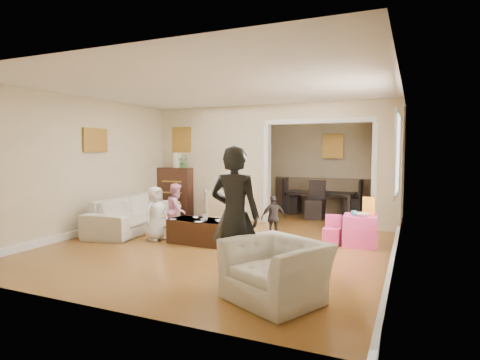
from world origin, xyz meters
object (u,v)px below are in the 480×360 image
at_px(adult_person, 235,216).
at_px(child_kneel_b, 177,210).
at_px(armchair_back, 223,206).
at_px(cyan_cup, 354,213).
at_px(sofa, 135,214).
at_px(child_toddler, 274,218).
at_px(dresser, 177,192).
at_px(coffee_cup, 205,218).
at_px(coffee_table, 202,231).
at_px(armchair_front, 276,271).
at_px(play_table, 360,230).
at_px(dining_table, 321,203).
at_px(table_lamp, 177,160).
at_px(child_kneel_a, 155,214).

relative_size(adult_person, child_kneel_b, 1.68).
height_order(armchair_back, cyan_cup, armchair_back).
bearing_deg(sofa, child_toddler, -90.37).
distance_m(dresser, child_kneel_b, 2.34).
height_order(armchair_back, dresser, dresser).
relative_size(cyan_cup, child_kneel_b, 0.08).
relative_size(dresser, coffee_cup, 11.02).
distance_m(coffee_table, adult_person, 2.29).
bearing_deg(armchair_front, play_table, 106.22).
bearing_deg(dining_table, coffee_cup, -104.69).
bearing_deg(dresser, cyan_cup, -17.92).
distance_m(sofa, adult_person, 3.85).
height_order(cyan_cup, adult_person, adult_person).
bearing_deg(adult_person, table_lamp, -51.91).
height_order(armchair_back, child_toddler, child_toddler).
relative_size(armchair_back, child_kneel_b, 0.84).
xyz_separation_m(table_lamp, child_kneel_a, (1.10, -2.43, -0.88)).
height_order(coffee_cup, adult_person, adult_person).
xyz_separation_m(dresser, cyan_cup, (4.38, -1.42, -0.03)).
height_order(armchair_front, dining_table, armchair_front).
xyz_separation_m(table_lamp, cyan_cup, (4.38, -1.42, -0.80)).
bearing_deg(child_kneel_b, coffee_table, -131.22).
height_order(sofa, dresser, dresser).
bearing_deg(cyan_cup, dresser, 162.08).
bearing_deg(child_kneel_a, adult_person, -112.53).
height_order(armchair_front, adult_person, adult_person).
distance_m(cyan_cup, child_kneel_b, 3.18).
height_order(table_lamp, adult_person, adult_person).
bearing_deg(coffee_table, cyan_cup, 19.55).
height_order(sofa, adult_person, adult_person).
distance_m(sofa, armchair_back, 1.92).
height_order(play_table, adult_person, adult_person).
xyz_separation_m(adult_person, child_toddler, (-0.36, 2.45, -0.43)).
xyz_separation_m(dresser, coffee_table, (1.95, -2.28, -0.38)).
bearing_deg(child_toddler, dresser, -65.00).
relative_size(play_table, cyan_cup, 6.72).
distance_m(sofa, table_lamp, 2.12).
relative_size(coffee_table, play_table, 2.04).
distance_m(armchair_front, coffee_cup, 2.70).
bearing_deg(sofa, cyan_cup, -90.96).
bearing_deg(sofa, adult_person, -130.74).
bearing_deg(sofa, armchair_back, -47.49).
xyz_separation_m(play_table, child_toddler, (-1.48, -0.16, 0.14)).
bearing_deg(sofa, coffee_table, -110.59).
bearing_deg(dining_table, armchair_front, -80.61).
bearing_deg(dining_table, coffee_table, -106.27).
xyz_separation_m(dresser, table_lamp, (0.00, 0.00, 0.77)).
bearing_deg(dining_table, adult_person, -86.45).
relative_size(sofa, child_kneel_b, 2.31).
relative_size(armchair_back, coffee_cup, 7.79).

